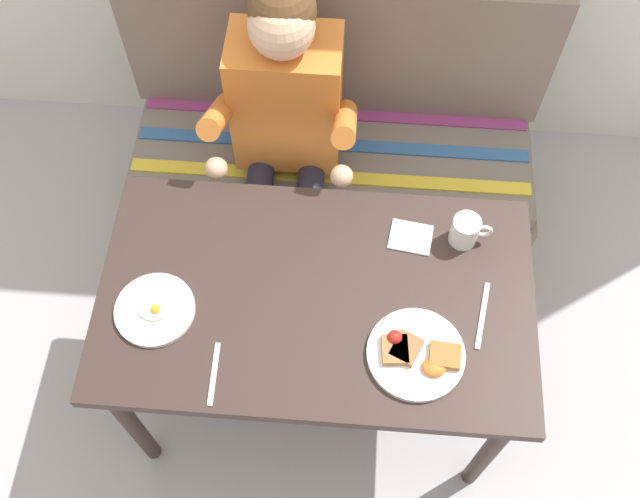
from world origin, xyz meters
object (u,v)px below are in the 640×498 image
object	(u,v)px
coffee_mug	(466,230)
couch	(333,157)
table	(316,307)
fork	(214,374)
napkin	(411,237)
knife	(482,315)
person	(285,121)
plate_breakfast	(416,353)
plate_eggs	(155,309)

from	to	relation	value
coffee_mug	couch	bearing A→B (deg)	126.06
table	fork	xyz separation A→B (m)	(-0.24, -0.25, 0.08)
napkin	knife	distance (m)	0.30
couch	person	xyz separation A→B (m)	(-0.14, -0.17, 0.41)
person	knife	world-z (taller)	person
couch	plate_breakfast	bearing A→B (deg)	-73.44
plate_breakfast	napkin	bearing A→B (deg)	92.75
couch	person	world-z (taller)	person
plate_eggs	coffee_mug	size ratio (longest dim) A/B	1.85
knife	table	bearing A→B (deg)	-173.68
plate_breakfast	fork	size ratio (longest dim) A/B	1.52
person	knife	size ratio (longest dim) A/B	6.06
plate_breakfast	knife	size ratio (longest dim) A/B	1.29
table	napkin	bearing A→B (deg)	38.16
table	fork	distance (m)	0.36
coffee_mug	knife	size ratio (longest dim) A/B	0.59
couch	knife	world-z (taller)	couch
couch	knife	bearing A→B (deg)	-60.25
coffee_mug	fork	bearing A→B (deg)	-145.02
plate_eggs	napkin	bearing A→B (deg)	22.40
couch	table	bearing A→B (deg)	-90.00
plate_breakfast	plate_eggs	distance (m)	0.71
napkin	person	bearing A→B (deg)	135.89
couch	fork	world-z (taller)	couch
table	person	size ratio (longest dim) A/B	0.99
couch	coffee_mug	size ratio (longest dim) A/B	12.20
couch	person	bearing A→B (deg)	-129.49
napkin	plate_breakfast	bearing A→B (deg)	-87.25
person	coffee_mug	world-z (taller)	person
plate_breakfast	coffee_mug	distance (m)	0.39
plate_eggs	fork	xyz separation A→B (m)	(0.18, -0.17, -0.01)
plate_eggs	napkin	xyz separation A→B (m)	(0.69, 0.28, -0.01)
table	knife	xyz separation A→B (m)	(0.45, -0.03, 0.08)
table	coffee_mug	world-z (taller)	coffee_mug
plate_breakfast	fork	world-z (taller)	plate_breakfast
person	plate_breakfast	size ratio (longest dim) A/B	4.69
couch	person	distance (m)	0.47
plate_breakfast	plate_eggs	world-z (taller)	plate_breakfast
fork	person	bearing A→B (deg)	81.97
table	plate_breakfast	distance (m)	0.33
couch	person	size ratio (longest dim) A/B	1.19
table	coffee_mug	size ratio (longest dim) A/B	10.17
plate_eggs	fork	world-z (taller)	plate_eggs
table	plate_eggs	xyz separation A→B (m)	(-0.43, -0.08, 0.09)
plate_eggs	knife	xyz separation A→B (m)	(0.88, 0.05, -0.01)
plate_breakfast	napkin	xyz separation A→B (m)	(-0.02, 0.36, -0.01)
napkin	fork	bearing A→B (deg)	-138.18
plate_eggs	coffee_mug	world-z (taller)	coffee_mug
coffee_mug	fork	size ratio (longest dim) A/B	0.69
person	plate_eggs	distance (m)	0.73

